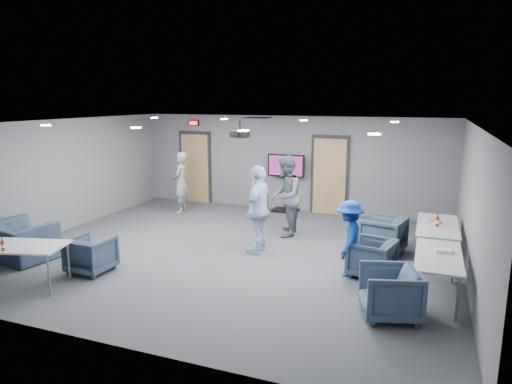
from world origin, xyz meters
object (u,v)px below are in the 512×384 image
(chair_right_b, at_px, (371,258))
(chair_right_c, at_px, (390,293))
(person_d, at_px, (349,238))
(projector, at_px, (240,134))
(person_a, at_px, (181,182))
(bottle_right, at_px, (437,221))
(chair_front_b, at_px, (20,242))
(tv_stand, at_px, (286,179))
(table_right_a, at_px, (438,227))
(person_c, at_px, (259,209))
(table_front_left, at_px, (8,247))
(person_b, at_px, (285,196))
(chair_front_a, at_px, (91,254))
(table_right_b, at_px, (438,258))
(bottle_front, at_px, (3,246))
(chair_right_a, at_px, (383,235))

(chair_right_b, distance_m, chair_right_c, 1.58)
(person_d, relative_size, chair_right_c, 1.67)
(person_d, height_order, projector, projector)
(person_a, height_order, bottle_right, person_a)
(person_a, distance_m, person_d, 6.06)
(chair_front_b, relative_size, tv_stand, 0.73)
(person_d, height_order, table_right_a, person_d)
(person_c, relative_size, person_d, 1.32)
(person_a, relative_size, chair_right_c, 2.06)
(chair_right_c, distance_m, table_front_left, 6.32)
(chair_right_c, relative_size, projector, 2.18)
(table_front_left, xyz_separation_m, tv_stand, (2.85, 6.75, 0.24))
(person_b, relative_size, person_c, 1.03)
(person_b, distance_m, chair_right_b, 2.96)
(chair_front_b, distance_m, bottle_right, 8.23)
(person_c, height_order, chair_right_c, person_c)
(chair_front_a, relative_size, table_right_b, 0.44)
(table_right_b, bearing_deg, chair_right_b, 63.06)
(projector, bearing_deg, chair_right_c, -32.52)
(person_d, height_order, table_front_left, person_d)
(person_b, distance_m, tv_stand, 2.34)
(person_b, relative_size, table_front_left, 0.92)
(chair_right_b, bearing_deg, projector, -99.19)
(person_d, bearing_deg, tv_stand, -150.36)
(chair_right_b, relative_size, bottle_front, 3.29)
(chair_right_a, relative_size, chair_right_c, 1.02)
(projector, bearing_deg, table_right_b, -17.98)
(person_d, bearing_deg, table_front_left, -65.56)
(chair_right_a, height_order, table_front_left, chair_right_a)
(chair_right_c, height_order, bottle_right, bottle_right)
(person_a, bearing_deg, chair_right_b, 51.43)
(person_b, height_order, table_right_a, person_b)
(table_front_left, bearing_deg, chair_right_a, 20.12)
(person_b, relative_size, bottle_right, 6.83)
(projector, bearing_deg, bottle_front, -115.47)
(person_c, height_order, chair_front_b, person_c)
(chair_right_c, relative_size, chair_front_a, 1.11)
(person_a, height_order, chair_front_b, person_a)
(tv_stand, bearing_deg, bottle_right, -36.15)
(table_right_a, bearing_deg, table_front_left, 120.14)
(person_b, height_order, chair_right_c, person_b)
(chair_right_c, xyz_separation_m, table_front_left, (-6.21, -1.13, 0.31))
(person_a, bearing_deg, chair_front_a, -1.45)
(person_b, distance_m, person_c, 1.34)
(table_front_left, bearing_deg, chair_right_b, 9.72)
(chair_right_a, relative_size, chair_front_a, 1.13)
(table_right_a, height_order, tv_stand, tv_stand)
(chair_right_a, bearing_deg, tv_stand, -119.26)
(person_d, xyz_separation_m, chair_right_c, (0.86, -1.44, -0.32))
(table_front_left, bearing_deg, bottle_right, 14.37)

